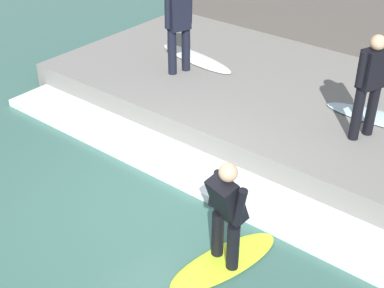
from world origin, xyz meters
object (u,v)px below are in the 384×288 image
Objects in this scene: surfer_riding at (227,209)px; surfboard_waiting_near at (196,58)px; surfboard_waiting_far at (384,119)px; surfer_waiting_far at (370,82)px; surfboard_riding at (224,261)px; surfer_waiting_near at (179,24)px.

surfboard_waiting_near is at bearing 42.33° from surfer_riding.
surfboard_waiting_far is at bearing -90.77° from surfboard_waiting_near.
surfer_riding is at bearing 174.31° from surfer_waiting_far.
surfboard_waiting_near and surfboard_waiting_far have the same top height.
surfboard_riding is at bearing -137.67° from surfboard_waiting_near.
surfboard_riding is 0.83m from surfer_riding.
surfboard_waiting_near is 1.02× the size of surfboard_waiting_far.
surfboard_waiting_far is at bearing -6.37° from surfer_riding.
surfboard_riding is 1.18× the size of surfer_riding.
surfer_waiting_near is at bearing 46.72° from surfboard_riding.
surfer_riding reaches higher than surfboard_riding.
surfer_waiting_near is 1.03× the size of surfer_waiting_far.
surfboard_riding is 1.00× the size of surfer_waiting_near.
surfer_waiting_near is 0.84× the size of surfboard_waiting_near.
surfboard_waiting_far is (0.61, -3.88, -0.93)m from surfer_waiting_near.
surfer_waiting_near reaches higher than surfboard_riding.
surfer_waiting_near reaches higher than surfboard_waiting_near.
surfboard_riding is 4.95m from surfer_waiting_near.
surfboard_waiting_far is at bearing -9.45° from surfer_waiting_far.
surfer_waiting_far is at bearing -5.69° from surfer_riding.
surfboard_waiting_near is at bearing 9.57° from surfer_waiting_near.
surfer_waiting_near is 1.15m from surfboard_waiting_near.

